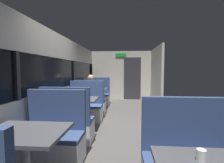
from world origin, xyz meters
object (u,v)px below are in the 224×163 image
at_px(bench_mid_window_facing_entry, 85,109).
at_px(seated_passenger, 91,97).
at_px(bench_mid_window_facing_end, 68,125).
at_px(dining_table_near_window, 25,140).
at_px(dining_table_mid_window, 78,103).
at_px(bench_far_window_facing_entry, 98,97).
at_px(bench_far_window_facing_end, 90,104).
at_px(dining_table_far_window, 94,91).
at_px(coffee_cup_primary, 201,155).
at_px(bench_near_window_facing_entry, 53,140).

relative_size(bench_mid_window_facing_entry, seated_passenger, 0.87).
bearing_deg(bench_mid_window_facing_end, dining_table_near_window, -90.00).
xyz_separation_m(dining_table_mid_window, bench_mid_window_facing_entry, (0.00, 0.70, -0.31)).
relative_size(dining_table_near_window, bench_far_window_facing_entry, 0.82).
bearing_deg(bench_far_window_facing_end, seated_passenger, 90.00).
distance_m(bench_mid_window_facing_entry, bench_far_window_facing_end, 0.69).
bearing_deg(dining_table_near_window, bench_far_window_facing_entry, 90.00).
distance_m(dining_table_near_window, dining_table_far_window, 4.18).
bearing_deg(dining_table_far_window, coffee_cup_primary, -70.19).
bearing_deg(dining_table_near_window, coffee_cup_primary, -15.94).
relative_size(bench_mid_window_facing_entry, coffee_cup_primary, 12.22).
relative_size(bench_far_window_facing_end, bench_far_window_facing_entry, 1.00).
bearing_deg(dining_table_near_window, dining_table_mid_window, 90.00).
relative_size(seated_passenger, coffee_cup_primary, 14.00).
bearing_deg(dining_table_far_window, bench_mid_window_facing_end, -90.00).
relative_size(bench_mid_window_facing_end, bench_mid_window_facing_entry, 1.00).
bearing_deg(coffee_cup_primary, dining_table_near_window, 164.06).
bearing_deg(seated_passenger, bench_mid_window_facing_entry, -90.00).
distance_m(dining_table_near_window, bench_mid_window_facing_end, 1.43).
xyz_separation_m(dining_table_mid_window, dining_table_far_window, (0.00, 2.09, 0.00)).
relative_size(bench_far_window_facing_entry, coffee_cup_primary, 12.22).
relative_size(bench_near_window_facing_entry, bench_far_window_facing_end, 1.00).
distance_m(dining_table_near_window, bench_far_window_facing_end, 3.50).
height_order(bench_mid_window_facing_entry, coffee_cup_primary, bench_mid_window_facing_entry).
xyz_separation_m(bench_near_window_facing_entry, dining_table_mid_window, (0.00, 1.39, 0.31)).
relative_size(dining_table_near_window, dining_table_mid_window, 1.00).
height_order(bench_mid_window_facing_end, coffee_cup_primary, bench_mid_window_facing_end).
bearing_deg(bench_mid_window_facing_entry, coffee_cup_primary, -62.83).
bearing_deg(dining_table_mid_window, bench_mid_window_facing_end, -90.00).
height_order(bench_near_window_facing_entry, bench_mid_window_facing_end, same).
xyz_separation_m(dining_table_near_window, bench_mid_window_facing_entry, (0.00, 2.79, -0.31)).
bearing_deg(bench_mid_window_facing_end, bench_near_window_facing_entry, -90.00).
height_order(dining_table_near_window, coffee_cup_primary, coffee_cup_primary).
xyz_separation_m(bench_mid_window_facing_entry, dining_table_far_window, (0.00, 1.39, 0.31)).
relative_size(bench_mid_window_facing_end, dining_table_far_window, 1.22).
distance_m(bench_mid_window_facing_end, seated_passenger, 2.17).
relative_size(bench_near_window_facing_entry, bench_mid_window_facing_entry, 1.00).
bearing_deg(bench_mid_window_facing_entry, bench_far_window_facing_entry, 90.00).
bearing_deg(bench_near_window_facing_entry, seated_passenger, 90.00).
bearing_deg(seated_passenger, dining_table_near_window, -90.00).
distance_m(bench_mid_window_facing_end, bench_far_window_facing_end, 2.09).
distance_m(bench_mid_window_facing_end, bench_far_window_facing_entry, 3.49).
height_order(dining_table_mid_window, bench_mid_window_facing_end, bench_mid_window_facing_end).
distance_m(bench_near_window_facing_entry, dining_table_mid_window, 1.43).
bearing_deg(dining_table_near_window, bench_far_window_facing_end, 90.00).
distance_m(bench_mid_window_facing_entry, seated_passenger, 0.79).
bearing_deg(dining_table_mid_window, dining_table_near_window, -90.00).
xyz_separation_m(bench_near_window_facing_entry, dining_table_far_window, (0.00, 3.48, 0.31)).
relative_size(dining_table_far_window, bench_far_window_facing_entry, 0.82).
xyz_separation_m(bench_far_window_facing_end, bench_far_window_facing_entry, (0.00, 1.40, 0.00)).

